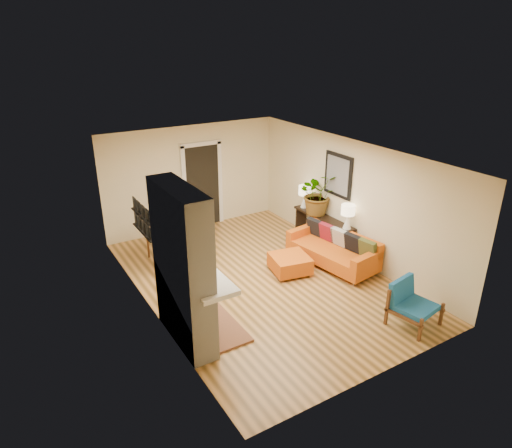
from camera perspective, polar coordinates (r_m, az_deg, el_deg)
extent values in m
plane|color=tan|center=(9.30, 0.64, -6.96)|extent=(6.50, 6.50, 0.00)
plane|color=white|center=(8.32, 0.72, 8.79)|extent=(6.50, 6.50, 0.00)
plane|color=beige|center=(11.46, -7.98, 5.74)|extent=(4.50, 0.00, 4.50)
plane|color=beige|center=(6.50, 16.20, -8.86)|extent=(4.50, 0.00, 4.50)
plane|color=beige|center=(7.87, -13.38, -2.76)|extent=(0.00, 6.50, 6.50)
plane|color=beige|center=(10.02, 11.68, 2.99)|extent=(0.00, 6.50, 6.50)
cube|color=black|center=(11.60, -6.72, 4.72)|extent=(0.88, 0.06, 2.10)
cube|color=white|center=(11.41, -8.94, 4.29)|extent=(0.10, 0.08, 2.18)
cube|color=white|center=(11.79, -4.54, 5.11)|extent=(0.10, 0.08, 2.18)
cube|color=white|center=(11.31, -6.95, 9.92)|extent=(1.08, 0.08, 0.10)
cube|color=black|center=(10.15, 10.24, 6.02)|extent=(0.04, 0.85, 0.95)
cube|color=slate|center=(10.13, 10.13, 6.00)|extent=(0.01, 0.70, 0.80)
cube|color=black|center=(8.14, -13.99, -1.01)|extent=(0.06, 0.95, 0.02)
cube|color=black|center=(8.03, -14.19, 0.95)|extent=(0.06, 0.95, 0.02)
cube|color=white|center=(6.84, -9.44, -1.26)|extent=(0.42, 1.50, 1.48)
cube|color=white|center=(7.46, -8.80, -10.42)|extent=(0.42, 1.50, 1.12)
cube|color=white|center=(7.25, -7.23, -6.20)|extent=(0.60, 1.68, 0.08)
cube|color=black|center=(7.58, -7.23, -10.70)|extent=(0.03, 0.72, 0.78)
cube|color=brown|center=(7.92, -5.09, -12.72)|extent=(0.75, 1.30, 0.04)
cube|color=black|center=(7.68, -6.39, -11.15)|extent=(0.30, 0.36, 0.48)
cylinder|color=black|center=(7.45, -6.54, -8.34)|extent=(0.10, 0.10, 0.40)
cube|color=gold|center=(6.96, -7.67, -1.70)|extent=(0.04, 0.95, 0.95)
cube|color=silver|center=(6.97, -7.52, -1.66)|extent=(0.01, 0.82, 0.82)
cylinder|color=silver|center=(9.29, 12.09, -7.22)|extent=(0.04, 0.04, 0.09)
cylinder|color=silver|center=(9.76, 14.56, -5.90)|extent=(0.04, 0.04, 0.09)
cylinder|color=silver|center=(10.31, 4.51, -3.57)|extent=(0.04, 0.04, 0.09)
cylinder|color=silver|center=(10.74, 7.07, -2.56)|extent=(0.04, 0.04, 0.09)
cube|color=#C86312|center=(9.91, 9.46, -3.75)|extent=(1.13, 2.09, 0.28)
cube|color=#C86312|center=(10.02, 10.83, -1.62)|extent=(0.47, 1.99, 0.33)
cube|color=#C86312|center=(9.31, 13.73, -4.32)|extent=(0.87, 0.29, 0.19)
cube|color=#C86312|center=(10.37, 5.80, -0.89)|extent=(0.87, 0.29, 0.19)
cube|color=#474F21|center=(9.49, 13.80, -3.04)|extent=(0.24, 0.40, 0.39)
cube|color=black|center=(9.69, 12.04, -2.31)|extent=(0.24, 0.40, 0.39)
cube|color=#ABABA6|center=(9.90, 10.35, -1.60)|extent=(0.24, 0.40, 0.39)
cube|color=maroon|center=(10.10, 8.93, -1.01)|extent=(0.24, 0.40, 0.39)
cube|color=black|center=(10.33, 7.38, -0.37)|extent=(0.24, 0.40, 0.39)
cylinder|color=silver|center=(9.23, 3.27, -7.04)|extent=(0.04, 0.04, 0.06)
cylinder|color=silver|center=(9.45, 6.65, -6.38)|extent=(0.04, 0.04, 0.06)
cylinder|color=silver|center=(9.71, 1.86, -5.39)|extent=(0.04, 0.04, 0.06)
cylinder|color=silver|center=(9.93, 5.10, -4.81)|extent=(0.04, 0.04, 0.06)
cube|color=#C86312|center=(9.49, 4.25, -4.89)|extent=(0.87, 0.87, 0.32)
cube|color=brown|center=(8.03, 17.96, -11.08)|extent=(0.18, 0.71, 0.05)
cube|color=brown|center=(7.95, 19.85, -12.38)|extent=(0.06, 0.06, 0.42)
cube|color=brown|center=(8.13, 16.10, -9.98)|extent=(0.06, 0.06, 0.67)
cube|color=brown|center=(8.55, 20.39, -9.20)|extent=(0.18, 0.71, 0.05)
cube|color=brown|center=(8.48, 22.18, -10.38)|extent=(0.06, 0.06, 0.42)
cube|color=brown|center=(8.65, 18.62, -8.19)|extent=(0.06, 0.06, 0.67)
cube|color=#1E71B8|center=(8.26, 19.27, -9.78)|extent=(0.72, 0.69, 0.10)
cube|color=#1E71B8|center=(8.25, 17.76, -7.72)|extent=(0.65, 0.27, 0.39)
cube|color=brown|center=(9.84, -11.28, -0.84)|extent=(0.74, 1.03, 0.04)
cylinder|color=brown|center=(9.55, -11.86, -4.18)|extent=(0.05, 0.05, 0.73)
cylinder|color=brown|center=(9.70, -8.70, -3.48)|extent=(0.05, 0.05, 0.73)
cylinder|color=brown|center=(10.30, -13.38, -2.25)|extent=(0.05, 0.05, 0.73)
cylinder|color=brown|center=(10.45, -10.43, -1.64)|extent=(0.05, 0.05, 0.73)
cube|color=brown|center=(9.43, -8.98, -3.68)|extent=(0.44, 0.44, 0.04)
cube|color=brown|center=(9.50, -9.51, -1.84)|extent=(0.42, 0.05, 0.46)
cylinder|color=brown|center=(9.35, -9.50, -5.58)|extent=(0.03, 0.03, 0.44)
cylinder|color=brown|center=(9.45, -7.55, -5.12)|extent=(0.03, 0.03, 0.44)
cylinder|color=brown|center=(9.63, -10.22, -4.73)|extent=(0.03, 0.03, 0.44)
cylinder|color=brown|center=(9.73, -8.32, -4.29)|extent=(0.03, 0.03, 0.44)
cube|color=brown|center=(10.57, -11.54, -0.89)|extent=(0.44, 0.44, 0.04)
cube|color=brown|center=(10.29, -11.29, 0.00)|extent=(0.42, 0.05, 0.46)
cylinder|color=brown|center=(10.47, -12.02, -2.57)|extent=(0.03, 0.03, 0.44)
cylinder|color=brown|center=(10.56, -10.26, -2.19)|extent=(0.03, 0.03, 0.44)
cylinder|color=brown|center=(10.77, -12.59, -1.88)|extent=(0.03, 0.03, 0.44)
cylinder|color=brown|center=(10.86, -10.88, -1.52)|extent=(0.03, 0.03, 0.44)
cube|color=black|center=(10.55, 8.45, 0.75)|extent=(0.34, 1.85, 0.05)
cube|color=black|center=(10.12, 11.37, -2.68)|extent=(0.30, 0.04, 0.68)
cube|color=black|center=(11.30, 5.63, 0.44)|extent=(0.30, 0.04, 0.68)
cone|color=white|center=(9.95, 11.33, 0.25)|extent=(0.18, 0.18, 0.30)
cylinder|color=white|center=(9.89, 11.41, 1.21)|extent=(0.03, 0.03, 0.06)
cylinder|color=#FFEABF|center=(9.85, 11.45, 1.76)|extent=(0.30, 0.30, 0.22)
cone|color=white|center=(11.03, 6.06, 2.84)|extent=(0.18, 0.18, 0.30)
cylinder|color=white|center=(10.98, 6.10, 3.72)|extent=(0.03, 0.03, 0.06)
cylinder|color=#FFEABF|center=(10.94, 6.12, 4.22)|extent=(0.30, 0.30, 0.22)
imported|color=#1E5919|center=(10.53, 7.80, 3.80)|extent=(1.11, 1.03, 1.01)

